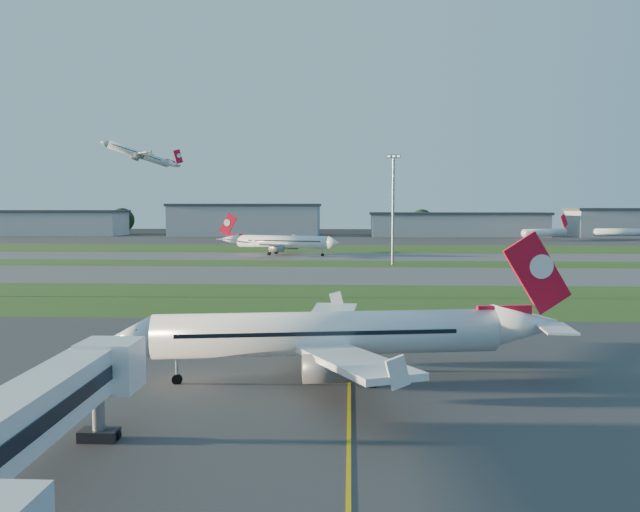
# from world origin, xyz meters

# --- Properties ---
(ground) EXTENTS (700.00, 700.00, 0.00)m
(ground) POSITION_xyz_m (0.00, 0.00, 0.00)
(ground) COLOR black
(ground) RESTS_ON ground
(apron_near) EXTENTS (300.00, 70.00, 0.01)m
(apron_near) POSITION_xyz_m (0.00, 0.00, 0.01)
(apron_near) COLOR #333335
(apron_near) RESTS_ON ground
(grass_strip_a) EXTENTS (300.00, 34.00, 0.01)m
(grass_strip_a) POSITION_xyz_m (0.00, 52.00, 0.01)
(grass_strip_a) COLOR #33541C
(grass_strip_a) RESTS_ON ground
(taxiway_a) EXTENTS (300.00, 32.00, 0.01)m
(taxiway_a) POSITION_xyz_m (0.00, 85.00, 0.01)
(taxiway_a) COLOR #515154
(taxiway_a) RESTS_ON ground
(grass_strip_b) EXTENTS (300.00, 18.00, 0.01)m
(grass_strip_b) POSITION_xyz_m (0.00, 110.00, 0.01)
(grass_strip_b) COLOR #33541C
(grass_strip_b) RESTS_ON ground
(taxiway_b) EXTENTS (300.00, 26.00, 0.01)m
(taxiway_b) POSITION_xyz_m (0.00, 132.00, 0.01)
(taxiway_b) COLOR #515154
(taxiway_b) RESTS_ON ground
(grass_strip_c) EXTENTS (300.00, 40.00, 0.01)m
(grass_strip_c) POSITION_xyz_m (0.00, 165.00, 0.01)
(grass_strip_c) COLOR #33541C
(grass_strip_c) RESTS_ON ground
(apron_far) EXTENTS (400.00, 80.00, 0.01)m
(apron_far) POSITION_xyz_m (0.00, 225.00, 0.01)
(apron_far) COLOR #333335
(apron_far) RESTS_ON ground
(yellow_line) EXTENTS (0.25, 60.00, 0.02)m
(yellow_line) POSITION_xyz_m (5.00, 0.00, 0.00)
(yellow_line) COLOR gold
(yellow_line) RESTS_ON ground
(airliner_parked) EXTENTS (33.13, 27.91, 10.38)m
(airliner_parked) POSITION_xyz_m (3.59, 8.98, 3.64)
(airliner_parked) COLOR white
(airliner_parked) RESTS_ON ground
(airliner_taxiing) EXTENTS (33.17, 27.92, 10.65)m
(airliner_taxiing) POSITION_xyz_m (-14.36, 136.41, 3.74)
(airliner_taxiing) COLOR white
(airliner_taxiing) RESTS_ON ground
(airliner_departing) EXTENTS (27.13, 23.32, 9.44)m
(airliner_departing) POSITION_xyz_m (-79.75, 209.15, 34.73)
(airliner_departing) COLOR white
(mini_jet_near) EXTENTS (23.80, 18.71, 9.48)m
(mini_jet_near) POSITION_xyz_m (84.54, 219.72, 3.28)
(mini_jet_near) COLOR white
(mini_jet_near) RESTS_ON ground
(mini_jet_far) EXTENTS (28.54, 6.94, 9.48)m
(mini_jet_far) POSITION_xyz_m (118.92, 224.46, 3.28)
(mini_jet_far) COLOR white
(mini_jet_far) RESTS_ON ground
(light_mast_centre) EXTENTS (3.20, 0.70, 25.80)m
(light_mast_centre) POSITION_xyz_m (15.00, 108.00, 14.81)
(light_mast_centre) COLOR gray
(light_mast_centre) RESTS_ON ground
(hangar_far_west) EXTENTS (91.80, 23.00, 12.20)m
(hangar_far_west) POSITION_xyz_m (-150.00, 255.00, 6.14)
(hangar_far_west) COLOR #9FA1A7
(hangar_far_west) RESTS_ON ground
(hangar_west) EXTENTS (71.40, 23.00, 15.20)m
(hangar_west) POSITION_xyz_m (-45.00, 255.00, 7.64)
(hangar_west) COLOR #9FA1A7
(hangar_west) RESTS_ON ground
(hangar_east) EXTENTS (81.60, 23.00, 11.20)m
(hangar_east) POSITION_xyz_m (55.00, 255.00, 5.64)
(hangar_east) COLOR #9FA1A7
(hangar_east) RESTS_ON ground
(tree_west) EXTENTS (12.10, 12.10, 13.20)m
(tree_west) POSITION_xyz_m (-110.00, 270.00, 7.14)
(tree_west) COLOR black
(tree_west) RESTS_ON ground
(tree_mid_west) EXTENTS (9.90, 9.90, 10.80)m
(tree_mid_west) POSITION_xyz_m (-20.00, 266.00, 5.84)
(tree_mid_west) COLOR black
(tree_mid_west) RESTS_ON ground
(tree_mid_east) EXTENTS (11.55, 11.55, 12.60)m
(tree_mid_east) POSITION_xyz_m (40.00, 269.00, 6.81)
(tree_mid_east) COLOR black
(tree_mid_east) RESTS_ON ground
(tree_east) EXTENTS (10.45, 10.45, 11.40)m
(tree_east) POSITION_xyz_m (115.00, 267.00, 6.16)
(tree_east) COLOR black
(tree_east) RESTS_ON ground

